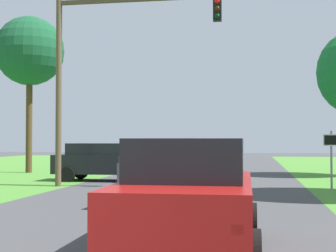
{
  "coord_description": "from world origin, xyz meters",
  "views": [
    {
      "loc": [
        2.69,
        -3.32,
        1.9
      ],
      "look_at": [
        -0.43,
        15.01,
        2.4
      ],
      "focal_mm": 53.69,
      "sensor_mm": 36.0,
      "label": 1
    }
  ],
  "objects_px": {
    "traffic_light": "(102,55)",
    "crossing_suv_far": "(101,161)",
    "red_suv_near": "(190,194)",
    "pickup_truck_lead": "(173,169)",
    "extra_tree_2": "(30,52)",
    "keep_moving_sign": "(331,152)"
  },
  "relations": [
    {
      "from": "traffic_light",
      "to": "crossing_suv_far",
      "type": "height_order",
      "value": "traffic_light"
    },
    {
      "from": "red_suv_near",
      "to": "traffic_light",
      "type": "relative_size",
      "value": 0.56
    },
    {
      "from": "pickup_truck_lead",
      "to": "crossing_suv_far",
      "type": "bearing_deg",
      "value": 122.89
    },
    {
      "from": "pickup_truck_lead",
      "to": "extra_tree_2",
      "type": "xyz_separation_m",
      "value": [
        -10.29,
        11.7,
        6.01
      ]
    },
    {
      "from": "crossing_suv_far",
      "to": "traffic_light",
      "type": "bearing_deg",
      "value": -72.75
    },
    {
      "from": "crossing_suv_far",
      "to": "pickup_truck_lead",
      "type": "bearing_deg",
      "value": -57.11
    },
    {
      "from": "red_suv_near",
      "to": "crossing_suv_far",
      "type": "relative_size",
      "value": 1.04
    },
    {
      "from": "keep_moving_sign",
      "to": "extra_tree_2",
      "type": "height_order",
      "value": "extra_tree_2"
    },
    {
      "from": "pickup_truck_lead",
      "to": "extra_tree_2",
      "type": "relative_size",
      "value": 0.6
    },
    {
      "from": "red_suv_near",
      "to": "traffic_light",
      "type": "xyz_separation_m",
      "value": [
        -4.99,
        11.24,
        4.32
      ]
    },
    {
      "from": "extra_tree_2",
      "to": "crossing_suv_far",
      "type": "bearing_deg",
      "value": -39.49
    },
    {
      "from": "traffic_light",
      "to": "keep_moving_sign",
      "type": "height_order",
      "value": "traffic_light"
    },
    {
      "from": "traffic_light",
      "to": "extra_tree_2",
      "type": "distance_m",
      "value": 10.39
    },
    {
      "from": "red_suv_near",
      "to": "keep_moving_sign",
      "type": "relative_size",
      "value": 2.03
    },
    {
      "from": "red_suv_near",
      "to": "keep_moving_sign",
      "type": "height_order",
      "value": "keep_moving_sign"
    },
    {
      "from": "pickup_truck_lead",
      "to": "traffic_light",
      "type": "bearing_deg",
      "value": 131.83
    },
    {
      "from": "keep_moving_sign",
      "to": "extra_tree_2",
      "type": "relative_size",
      "value": 0.25
    },
    {
      "from": "traffic_light",
      "to": "keep_moving_sign",
      "type": "bearing_deg",
      "value": 0.71
    },
    {
      "from": "traffic_light",
      "to": "pickup_truck_lead",
      "type": "bearing_deg",
      "value": -48.17
    },
    {
      "from": "crossing_suv_far",
      "to": "extra_tree_2",
      "type": "height_order",
      "value": "extra_tree_2"
    },
    {
      "from": "traffic_light",
      "to": "extra_tree_2",
      "type": "bearing_deg",
      "value": 131.06
    },
    {
      "from": "keep_moving_sign",
      "to": "extra_tree_2",
      "type": "distance_m",
      "value": 18.26
    }
  ]
}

